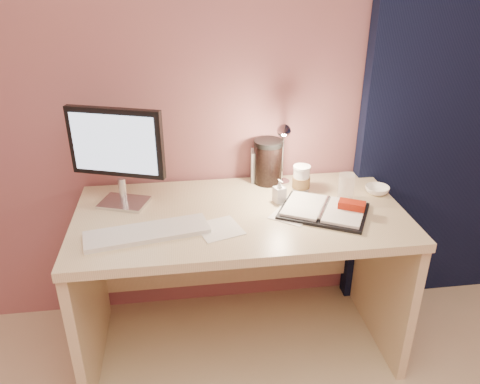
{
  "coord_description": "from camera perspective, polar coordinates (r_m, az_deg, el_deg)",
  "views": [
    {
      "loc": [
        -0.24,
        -0.35,
        1.68
      ],
      "look_at": [
        -0.01,
        1.33,
        0.85
      ],
      "focal_mm": 35.0,
      "sensor_mm": 36.0,
      "label": 1
    }
  ],
  "objects": [
    {
      "name": "dark_jar",
      "position": [
        2.22,
        3.43,
        3.44
      ],
      "size": [
        0.13,
        0.13,
        0.19
      ],
      "primitive_type": "cylinder",
      "color": "black",
      "rests_on": "desk"
    },
    {
      "name": "keyboard",
      "position": [
        1.86,
        -11.24,
        -4.87
      ],
      "size": [
        0.5,
        0.23,
        0.02
      ],
      "primitive_type": "cube",
      "rotation": [
        0.0,
        0.0,
        0.18
      ],
      "color": "silver",
      "rests_on": "desk"
    },
    {
      "name": "planner",
      "position": [
        2.01,
        10.45,
        -2.13
      ],
      "size": [
        0.43,
        0.4,
        0.05
      ],
      "rotation": [
        0.0,
        0.0,
        -0.49
      ],
      "color": "black",
      "rests_on": "desk"
    },
    {
      "name": "monitor",
      "position": [
        2.01,
        -14.69,
        5.14
      ],
      "size": [
        0.39,
        0.2,
        0.44
      ],
      "rotation": [
        0.0,
        0.0,
        -0.35
      ],
      "color": "silver",
      "rests_on": "desk"
    },
    {
      "name": "desk",
      "position": [
        2.17,
        -0.21,
        -6.79
      ],
      "size": [
        1.4,
        0.7,
        0.73
      ],
      "color": "beige",
      "rests_on": "ground"
    },
    {
      "name": "lotion_bottle",
      "position": [
        2.06,
        4.83,
        0.14
      ],
      "size": [
        0.06,
        0.06,
        0.1
      ],
      "primitive_type": "imported",
      "rotation": [
        0.0,
        0.0,
        0.32
      ],
      "color": "white",
      "rests_on": "desk"
    },
    {
      "name": "paper_c",
      "position": [
        1.97,
        6.25,
        -2.8
      ],
      "size": [
        0.21,
        0.21,
        0.0
      ],
      "primitive_type": "cube",
      "rotation": [
        0.0,
        0.0,
        0.91
      ],
      "color": "white",
      "rests_on": "desk"
    },
    {
      "name": "coffee_cup",
      "position": [
        2.15,
        7.47,
        1.46
      ],
      "size": [
        0.08,
        0.08,
        0.13
      ],
      "color": "white",
      "rests_on": "desk"
    },
    {
      "name": "paper_b",
      "position": [
        2.09,
        7.64,
        -1.09
      ],
      "size": [
        0.22,
        0.22,
        0.0
      ],
      "primitive_type": "cube",
      "rotation": [
        0.0,
        0.0,
        -0.61
      ],
      "color": "white",
      "rests_on": "desk"
    },
    {
      "name": "desk_lamp",
      "position": [
        2.11,
        6.25,
        5.29
      ],
      "size": [
        0.1,
        0.2,
        0.33
      ],
      "rotation": [
        0.0,
        0.0,
        -0.22
      ],
      "color": "silver",
      "rests_on": "desk"
    },
    {
      "name": "room",
      "position": [
        2.43,
        22.34,
        11.2
      ],
      "size": [
        3.5,
        3.5,
        3.5
      ],
      "color": "#C6B28E",
      "rests_on": "ground"
    },
    {
      "name": "product_box",
      "position": [
        2.25,
        2.66,
        3.23
      ],
      "size": [
        0.11,
        0.09,
        0.15
      ],
      "primitive_type": "cube",
      "rotation": [
        0.0,
        0.0,
        -0.11
      ],
      "color": "#B7B7B3",
      "rests_on": "desk"
    },
    {
      "name": "clear_cup",
      "position": [
        2.11,
        12.8,
        0.55
      ],
      "size": [
        0.07,
        0.07,
        0.12
      ],
      "primitive_type": "cylinder",
      "color": "white",
      "rests_on": "desk"
    },
    {
      "name": "paper_a",
      "position": [
        1.87,
        -2.54,
        -4.51
      ],
      "size": [
        0.21,
        0.21,
        0.0
      ],
      "primitive_type": "cube",
      "rotation": [
        0.0,
        0.0,
        0.3
      ],
      "color": "white",
      "rests_on": "desk"
    },
    {
      "name": "bowl",
      "position": [
        2.23,
        16.38,
        0.24
      ],
      "size": [
        0.14,
        0.14,
        0.03
      ],
      "primitive_type": "imported",
      "rotation": [
        0.0,
        0.0,
        -0.34
      ],
      "color": "white",
      "rests_on": "desk"
    }
  ]
}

